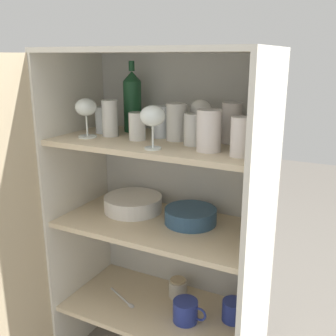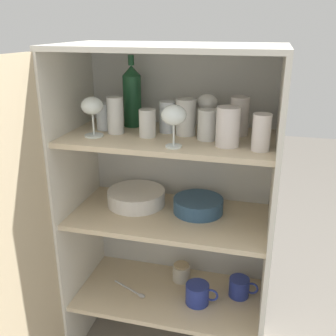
% 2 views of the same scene
% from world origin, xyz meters
% --- Properties ---
extents(cupboard_back_panel, '(0.81, 0.02, 1.30)m').
position_xyz_m(cupboard_back_panel, '(0.00, 0.40, 0.65)').
color(cupboard_back_panel, silver).
rests_on(cupboard_back_panel, ground_plane).
extents(cupboard_side_left, '(0.02, 0.43, 1.30)m').
position_xyz_m(cupboard_side_left, '(-0.40, 0.20, 0.65)').
color(cupboard_side_left, silver).
rests_on(cupboard_side_left, ground_plane).
extents(cupboard_side_right, '(0.02, 0.43, 1.30)m').
position_xyz_m(cupboard_side_right, '(0.40, 0.20, 0.65)').
color(cupboard_side_right, silver).
rests_on(cupboard_side_right, ground_plane).
extents(cupboard_top_panel, '(0.81, 0.43, 0.02)m').
position_xyz_m(cupboard_top_panel, '(0.00, 0.20, 1.31)').
color(cupboard_top_panel, silver).
rests_on(cupboard_top_panel, cupboard_side_left).
extents(shelf_board_lower, '(0.78, 0.40, 0.02)m').
position_xyz_m(shelf_board_lower, '(0.00, 0.20, 0.27)').
color(shelf_board_lower, beige).
extents(shelf_board_middle, '(0.78, 0.40, 0.02)m').
position_xyz_m(shelf_board_middle, '(0.00, 0.20, 0.65)').
color(shelf_board_middle, beige).
extents(shelf_board_upper, '(0.78, 0.40, 0.02)m').
position_xyz_m(shelf_board_upper, '(0.00, 0.20, 0.98)').
color(shelf_board_upper, beige).
extents(tumbler_glass_0, '(0.06, 0.06, 0.14)m').
position_xyz_m(tumbler_glass_0, '(-0.21, 0.19, 1.06)').
color(tumbler_glass_0, white).
rests_on(tumbler_glass_0, shelf_board_upper).
extents(tumbler_glass_1, '(0.08, 0.08, 0.14)m').
position_xyz_m(tumbler_glass_1, '(0.22, 0.12, 1.05)').
color(tumbler_glass_1, silver).
rests_on(tumbler_glass_1, shelf_board_upper).
extents(tumbler_glass_2, '(0.07, 0.07, 0.14)m').
position_xyz_m(tumbler_glass_2, '(0.25, 0.28, 1.06)').
color(tumbler_glass_2, silver).
rests_on(tumbler_glass_2, shelf_board_upper).
extents(tumbler_glass_3, '(0.07, 0.07, 0.10)m').
position_xyz_m(tumbler_glass_3, '(-0.27, 0.23, 1.04)').
color(tumbler_glass_3, white).
rests_on(tumbler_glass_3, shelf_board_upper).
extents(tumbler_glass_4, '(0.06, 0.06, 0.12)m').
position_xyz_m(tumbler_glass_4, '(0.34, 0.10, 1.05)').
color(tumbler_glass_4, silver).
rests_on(tumbler_glass_4, shelf_board_upper).
extents(tumbler_glass_5, '(0.07, 0.07, 0.11)m').
position_xyz_m(tumbler_glass_5, '(0.15, 0.19, 1.04)').
color(tumbler_glass_5, white).
rests_on(tumbler_glass_5, shelf_board_upper).
extents(tumbler_glass_6, '(0.08, 0.08, 0.14)m').
position_xyz_m(tumbler_glass_6, '(0.06, 0.23, 1.05)').
color(tumbler_glass_6, white).
rests_on(tumbler_glass_6, shelf_board_upper).
extents(tumbler_glass_7, '(0.06, 0.06, 0.12)m').
position_xyz_m(tumbler_glass_7, '(-0.02, 0.25, 1.05)').
color(tumbler_glass_7, white).
rests_on(tumbler_glass_7, shelf_board_upper).
extents(tumbler_glass_8, '(0.06, 0.06, 0.10)m').
position_xyz_m(tumbler_glass_8, '(-0.07, 0.17, 1.04)').
color(tumbler_glass_8, white).
rests_on(tumbler_glass_8, shelf_board_upper).
extents(wine_glass_0, '(0.09, 0.09, 0.15)m').
position_xyz_m(wine_glass_0, '(0.05, 0.06, 1.09)').
color(wine_glass_0, white).
rests_on(wine_glass_0, shelf_board_upper).
extents(wine_glass_1, '(0.08, 0.08, 0.15)m').
position_xyz_m(wine_glass_1, '(-0.27, 0.12, 1.09)').
color(wine_glass_1, white).
rests_on(wine_glass_1, shelf_board_upper).
extents(wine_glass_2, '(0.08, 0.08, 0.15)m').
position_xyz_m(wine_glass_2, '(0.13, 0.29, 1.10)').
color(wine_glass_2, white).
rests_on(wine_glass_2, shelf_board_upper).
extents(wine_bottle, '(0.07, 0.07, 0.28)m').
position_xyz_m(wine_bottle, '(-0.18, 0.31, 1.11)').
color(wine_bottle, '#194728').
rests_on(wine_bottle, shelf_board_upper).
extents(plate_stack_white, '(0.24, 0.24, 0.06)m').
position_xyz_m(plate_stack_white, '(-0.16, 0.26, 0.69)').
color(plate_stack_white, white).
rests_on(plate_stack_white, shelf_board_middle).
extents(mixing_bowl_large, '(0.20, 0.20, 0.06)m').
position_xyz_m(mixing_bowl_large, '(0.11, 0.25, 0.69)').
color(mixing_bowl_large, '#33567A').
rests_on(mixing_bowl_large, shelf_board_middle).
extents(coffee_mug_primary, '(0.14, 0.10, 0.09)m').
position_xyz_m(coffee_mug_primary, '(0.13, 0.17, 0.32)').
color(coffee_mug_primary, '#283893').
rests_on(coffee_mug_primary, shelf_board_lower).
extents(coffee_mug_extra_1, '(0.12, 0.09, 0.08)m').
position_xyz_m(coffee_mug_extra_1, '(0.30, 0.26, 0.32)').
color(coffee_mug_extra_1, '#283893').
rests_on(coffee_mug_extra_1, shelf_board_lower).
extents(storage_jar, '(0.08, 0.08, 0.08)m').
position_xyz_m(storage_jar, '(0.03, 0.30, 0.31)').
color(storage_jar, beige).
rests_on(storage_jar, shelf_board_lower).
extents(serving_spoon, '(0.17, 0.09, 0.01)m').
position_xyz_m(serving_spoon, '(-0.16, 0.17, 0.28)').
color(serving_spoon, silver).
rests_on(serving_spoon, shelf_board_lower).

